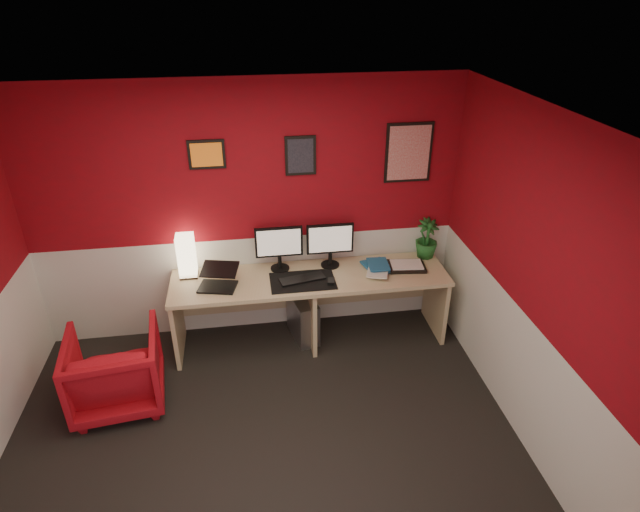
{
  "coord_description": "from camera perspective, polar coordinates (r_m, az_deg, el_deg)",
  "views": [
    {
      "loc": [
        -0.01,
        -2.8,
        3.24
      ],
      "look_at": [
        0.6,
        1.21,
        1.05
      ],
      "focal_mm": 29.39,
      "sensor_mm": 36.0,
      "label": 1
    }
  ],
  "objects": [
    {
      "name": "art_right",
      "position": [
        5.0,
        9.62,
        11.03
      ],
      "size": [
        0.44,
        0.02,
        0.56
      ],
      "primitive_type": "cube",
      "color": "red",
      "rests_on": "wall_back"
    },
    {
      "name": "monitor_right",
      "position": [
        4.97,
        1.13,
        1.88
      ],
      "size": [
        0.45,
        0.06,
        0.58
      ],
      "primitive_type": "cube",
      "color": "black",
      "rests_on": "desk"
    },
    {
      "name": "wainscot_right",
      "position": [
        4.4,
        21.29,
        -12.48
      ],
      "size": [
        0.01,
        3.5,
        1.0
      ],
      "primitive_type": "cube",
      "color": "silver",
      "rests_on": "ground"
    },
    {
      "name": "wall_right",
      "position": [
        3.98,
        23.23,
        -4.2
      ],
      "size": [
        0.01,
        3.5,
        2.5
      ],
      "primitive_type": "cube",
      "color": "maroon",
      "rests_on": "ground"
    },
    {
      "name": "keyboard",
      "position": [
        4.86,
        -1.94,
        -2.5
      ],
      "size": [
        0.44,
        0.23,
        0.02
      ],
      "primitive_type": "cube",
      "rotation": [
        0.0,
        0.0,
        0.21
      ],
      "color": "black",
      "rests_on": "desk_mat"
    },
    {
      "name": "wall_back",
      "position": [
        4.97,
        -7.84,
        4.5
      ],
      "size": [
        4.0,
        0.01,
        2.5
      ],
      "primitive_type": "cube",
      "color": "maroon",
      "rests_on": "ground"
    },
    {
      "name": "zen_tray",
      "position": [
        5.13,
        9.4,
        -1.12
      ],
      "size": [
        0.37,
        0.29,
        0.03
      ],
      "primitive_type": "cube",
      "rotation": [
        0.0,
        0.0,
        -0.11
      ],
      "color": "black",
      "rests_on": "desk"
    },
    {
      "name": "art_left",
      "position": [
        4.75,
        -12.24,
        10.76
      ],
      "size": [
        0.32,
        0.02,
        0.26
      ],
      "primitive_type": "cube",
      "color": "orange",
      "rests_on": "wall_back"
    },
    {
      "name": "desk",
      "position": [
        5.12,
        -1.01,
        -5.74
      ],
      "size": [
        2.6,
        0.65,
        0.73
      ],
      "primitive_type": "cube",
      "color": "tan",
      "rests_on": "ground"
    },
    {
      "name": "ground",
      "position": [
        4.28,
        -5.92,
        -20.98
      ],
      "size": [
        4.0,
        3.5,
        0.01
      ],
      "primitive_type": "cube",
      "color": "black",
      "rests_on": "ground"
    },
    {
      "name": "mouse",
      "position": [
        4.81,
        1.22,
        -2.78
      ],
      "size": [
        0.08,
        0.11,
        0.03
      ],
      "primitive_type": "cube",
      "rotation": [
        0.0,
        0.0,
        -0.24
      ],
      "color": "black",
      "rests_on": "desk_mat"
    },
    {
      "name": "monitor_left",
      "position": [
        4.93,
        -4.49,
        1.52
      ],
      "size": [
        0.45,
        0.06,
        0.58
      ],
      "primitive_type": "cube",
      "color": "black",
      "rests_on": "desk"
    },
    {
      "name": "pc_tower",
      "position": [
        5.24,
        -1.88,
        -6.71
      ],
      "size": [
        0.29,
        0.48,
        0.45
      ],
      "primitive_type": "cube",
      "rotation": [
        0.0,
        0.0,
        0.22
      ],
      "color": "#99999E",
      "rests_on": "ground"
    },
    {
      "name": "desk_mat",
      "position": [
        4.85,
        -1.9,
        -2.74
      ],
      "size": [
        0.6,
        0.38,
        0.01
      ],
      "primitive_type": "cube",
      "color": "black",
      "rests_on": "desk"
    },
    {
      "name": "art_center",
      "position": [
        4.78,
        -2.14,
        10.87
      ],
      "size": [
        0.28,
        0.02,
        0.36
      ],
      "primitive_type": "cube",
      "color": "black",
      "rests_on": "wall_back"
    },
    {
      "name": "ceiling",
      "position": [
        2.89,
        -8.41,
        13.28
      ],
      "size": [
        4.0,
        3.5,
        0.01
      ],
      "primitive_type": "cube",
      "color": "white",
      "rests_on": "ground"
    },
    {
      "name": "armchair",
      "position": [
        4.77,
        -21.36,
        -11.44
      ],
      "size": [
        0.8,
        0.82,
        0.68
      ],
      "primitive_type": "imported",
      "rotation": [
        0.0,
        0.0,
        3.26
      ],
      "color": "#B4141F",
      "rests_on": "ground"
    },
    {
      "name": "book_top",
      "position": [
        5.01,
        5.27,
        -1.0
      ],
      "size": [
        0.21,
        0.27,
        0.02
      ],
      "primitive_type": "imported",
      "rotation": [
        0.0,
        0.0,
        -0.07
      ],
      "color": "#1E5B8B",
      "rests_on": "book_middle"
    },
    {
      "name": "book_bottom",
      "position": [
        5.03,
        5.09,
        -1.44
      ],
      "size": [
        0.29,
        0.35,
        0.03
      ],
      "primitive_type": "imported",
      "rotation": [
        0.0,
        0.0,
        0.25
      ],
      "color": "#1E5B8B",
      "rests_on": "desk"
    },
    {
      "name": "potted_plant",
      "position": [
        5.29,
        11.53,
        1.88
      ],
      "size": [
        0.27,
        0.27,
        0.4
      ],
      "primitive_type": "imported",
      "rotation": [
        0.0,
        0.0,
        0.21
      ],
      "color": "#19591E",
      "rests_on": "desk"
    },
    {
      "name": "book_middle",
      "position": [
        4.97,
        5.21,
        -1.55
      ],
      "size": [
        0.27,
        0.31,
        0.02
      ],
      "primitive_type": "imported",
      "rotation": [
        0.0,
        0.0,
        -0.35
      ],
      "color": "silver",
      "rests_on": "book_bottom"
    },
    {
      "name": "wainscot_back",
      "position": [
        5.31,
        -7.31,
        -2.94
      ],
      "size": [
        4.0,
        0.01,
        1.0
      ],
      "primitive_type": "cube",
      "color": "silver",
      "rests_on": "ground"
    },
    {
      "name": "shoji_lamp",
      "position": [
        4.99,
        -14.3,
        -0.11
      ],
      "size": [
        0.16,
        0.16,
        0.4
      ],
      "primitive_type": "cube",
      "color": "#FFE5B2",
      "rests_on": "desk"
    },
    {
      "name": "laptop",
      "position": [
        4.79,
        -11.19,
        -2.29
      ],
      "size": [
        0.37,
        0.3,
        0.22
      ],
      "primitive_type": "cube",
      "rotation": [
        0.0,
        0.0,
        -0.24
      ],
      "color": "black",
      "rests_on": "desk"
    }
  ]
}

